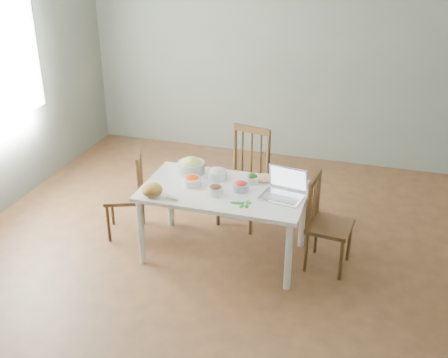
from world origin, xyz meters
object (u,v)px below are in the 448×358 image
(bread_boule, at_px, (152,190))
(bowl_squash, at_px, (191,166))
(laptop, at_px, (282,186))
(chair_right, at_px, (330,224))
(chair_left, at_px, (124,194))
(chair_far, at_px, (243,179))
(dining_table, at_px, (224,222))

(bread_boule, bearing_deg, bowl_squash, 73.32)
(bowl_squash, bearing_deg, laptop, -15.78)
(chair_right, bearing_deg, bowl_squash, 90.72)
(chair_left, relative_size, bowl_squash, 3.39)
(chair_far, relative_size, bread_boule, 5.38)
(bread_boule, bearing_deg, dining_table, 28.52)
(chair_far, distance_m, bowl_squash, 0.61)
(bowl_squash, distance_m, laptop, 0.95)
(chair_right, height_order, laptop, laptop)
(chair_left, bearing_deg, bread_boule, 29.61)
(chair_far, distance_m, laptop, 0.88)
(chair_right, relative_size, laptop, 2.47)
(dining_table, height_order, bowl_squash, bowl_squash)
(chair_far, distance_m, chair_right, 1.08)
(chair_far, relative_size, bowl_squash, 3.89)
(bread_boule, height_order, bowl_squash, bowl_squash)
(chair_left, bearing_deg, chair_right, 68.69)
(dining_table, height_order, chair_right, chair_right)
(dining_table, xyz_separation_m, bread_boule, (-0.55, -0.30, 0.40))
(bowl_squash, xyz_separation_m, laptop, (0.91, -0.26, 0.05))
(chair_left, height_order, bowl_squash, chair_left)
(dining_table, height_order, bread_boule, bread_boule)
(chair_left, height_order, laptop, laptop)
(chair_left, xyz_separation_m, bowl_squash, (0.65, 0.14, 0.32))
(bread_boule, height_order, laptop, laptop)
(bowl_squash, bearing_deg, bread_boule, -106.68)
(chair_far, bearing_deg, bread_boule, -108.66)
(chair_far, relative_size, laptop, 2.81)
(dining_table, relative_size, chair_right, 1.67)
(chair_left, height_order, bread_boule, chair_left)
(bread_boule, distance_m, laptop, 1.11)
(chair_far, height_order, laptop, chair_far)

